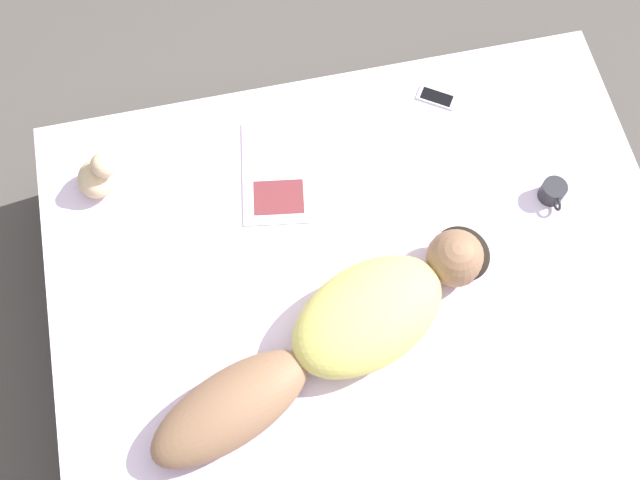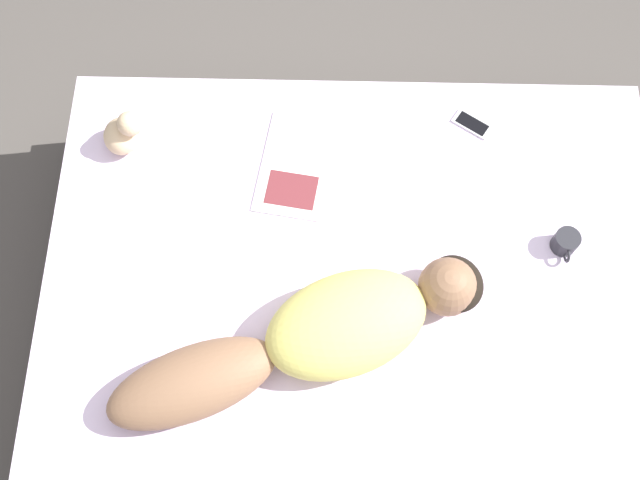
# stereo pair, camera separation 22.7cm
# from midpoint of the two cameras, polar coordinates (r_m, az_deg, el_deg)

# --- Properties ---
(ground_plane) EXTENTS (12.00, 12.00, 0.00)m
(ground_plane) POSITION_cam_midpoint_polar(r_m,az_deg,el_deg) (3.14, 4.39, -6.95)
(ground_plane) COLOR #4C4742
(bed) EXTENTS (1.76, 2.26, 0.54)m
(bed) POSITION_cam_midpoint_polar(r_m,az_deg,el_deg) (2.89, 4.77, -5.57)
(bed) COLOR #383333
(bed) RESTS_ON ground_plane
(person) EXTENTS (0.70, 1.29, 0.21)m
(person) POSITION_cam_midpoint_polar(r_m,az_deg,el_deg) (2.47, 2.50, -7.53)
(person) COLOR brown
(person) RESTS_ON bed
(open_magazine) EXTENTS (0.46, 0.32, 0.01)m
(open_magazine) POSITION_cam_midpoint_polar(r_m,az_deg,el_deg) (2.80, 0.53, 5.41)
(open_magazine) COLOR white
(open_magazine) RESTS_ON bed
(coffee_mug) EXTENTS (0.12, 0.09, 0.08)m
(coffee_mug) POSITION_cam_midpoint_polar(r_m,az_deg,el_deg) (2.81, 20.42, -0.40)
(coffee_mug) COLOR #232328
(coffee_mug) RESTS_ON bed
(cell_phone) EXTENTS (0.14, 0.16, 0.01)m
(cell_phone) POSITION_cam_midpoint_polar(r_m,az_deg,el_deg) (2.97, 13.68, 8.35)
(cell_phone) COLOR silver
(cell_phone) RESTS_ON bed
(plush_toy) EXTENTS (0.15, 0.16, 0.20)m
(plush_toy) POSITION_cam_midpoint_polar(r_m,az_deg,el_deg) (2.84, -12.53, 7.73)
(plush_toy) COLOR #D1B289
(plush_toy) RESTS_ON bed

